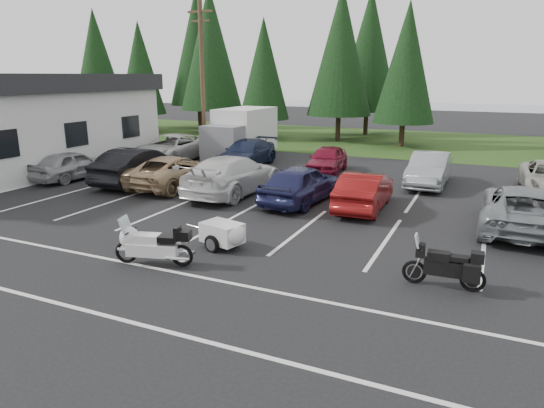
% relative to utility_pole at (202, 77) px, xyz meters
% --- Properties ---
extents(ground, '(120.00, 120.00, 0.00)m').
position_rel_utility_pole_xyz_m(ground, '(10.00, -12.00, -4.70)').
color(ground, black).
rests_on(ground, ground).
extents(grass_strip, '(80.00, 16.00, 0.01)m').
position_rel_utility_pole_xyz_m(grass_strip, '(10.00, 12.00, -4.69)').
color(grass_strip, '#223C13').
rests_on(grass_strip, ground).
extents(lake_water, '(70.00, 50.00, 0.02)m').
position_rel_utility_pole_xyz_m(lake_water, '(14.00, 43.00, -4.70)').
color(lake_water, slate).
rests_on(lake_water, ground).
extents(utility_pole, '(1.60, 0.26, 9.00)m').
position_rel_utility_pole_xyz_m(utility_pole, '(0.00, 0.00, 0.00)').
color(utility_pole, '#473321').
rests_on(utility_pole, ground).
extents(box_truck, '(2.40, 5.60, 2.90)m').
position_rel_utility_pole_xyz_m(box_truck, '(2.00, 0.50, -3.25)').
color(box_truck, silver).
rests_on(box_truck, ground).
extents(stall_markings, '(32.00, 16.00, 0.01)m').
position_rel_utility_pole_xyz_m(stall_markings, '(10.00, -10.00, -4.69)').
color(stall_markings, silver).
rests_on(stall_markings, ground).
extents(conifer_0, '(4.58, 4.58, 10.66)m').
position_rel_utility_pole_xyz_m(conifer_0, '(-18.00, 10.50, 1.53)').
color(conifer_0, '#332316').
rests_on(conifer_0, ground).
extents(conifer_1, '(3.96, 3.96, 9.22)m').
position_rel_utility_pole_xyz_m(conifer_1, '(-12.00, 9.20, 0.69)').
color(conifer_1, '#332316').
rests_on(conifer_1, ground).
extents(conifer_2, '(5.10, 5.10, 11.89)m').
position_rel_utility_pole_xyz_m(conifer_2, '(-6.00, 10.80, 2.25)').
color(conifer_2, '#332316').
rests_on(conifer_2, ground).
extents(conifer_3, '(3.87, 3.87, 9.02)m').
position_rel_utility_pole_xyz_m(conifer_3, '(-0.50, 9.40, 0.57)').
color(conifer_3, '#332316').
rests_on(conifer_3, ground).
extents(conifer_4, '(4.80, 4.80, 11.17)m').
position_rel_utility_pole_xyz_m(conifer_4, '(5.00, 10.90, 1.83)').
color(conifer_4, '#332316').
rests_on(conifer_4, ground).
extents(conifer_5, '(4.14, 4.14, 9.63)m').
position_rel_utility_pole_xyz_m(conifer_5, '(10.00, 9.60, 0.93)').
color(conifer_5, '#332316').
rests_on(conifer_5, ground).
extents(conifer_back_a, '(5.28, 5.28, 12.30)m').
position_rel_utility_pole_xyz_m(conifer_back_a, '(-10.00, 15.00, 2.49)').
color(conifer_back_a, '#332316').
rests_on(conifer_back_a, ground).
extents(conifer_back_b, '(4.97, 4.97, 11.58)m').
position_rel_utility_pole_xyz_m(conifer_back_b, '(6.00, 15.50, 2.07)').
color(conifer_back_b, '#332316').
rests_on(conifer_back_b, ground).
extents(car_near_0, '(1.85, 4.17, 1.39)m').
position_rel_utility_pole_xyz_m(car_near_0, '(-2.29, -8.10, -4.00)').
color(car_near_0, '#9C9BA0').
rests_on(car_near_0, ground).
extents(car_near_1, '(1.94, 5.05, 1.64)m').
position_rel_utility_pole_xyz_m(car_near_1, '(1.18, -7.49, -3.88)').
color(car_near_1, black).
rests_on(car_near_1, ground).
extents(car_near_2, '(2.37, 5.05, 1.40)m').
position_rel_utility_pole_xyz_m(car_near_2, '(3.08, -7.42, -4.00)').
color(car_near_2, '#967A57').
rests_on(car_near_2, ground).
extents(car_near_3, '(2.45, 5.64, 1.61)m').
position_rel_utility_pole_xyz_m(car_near_3, '(6.10, -7.48, -3.89)').
color(car_near_3, silver).
rests_on(car_near_3, ground).
extents(car_near_4, '(2.18, 4.62, 1.53)m').
position_rel_utility_pole_xyz_m(car_near_4, '(9.21, -7.73, -3.93)').
color(car_near_4, '#1D1F48').
rests_on(car_near_4, ground).
extents(car_near_5, '(1.62, 4.27, 1.39)m').
position_rel_utility_pole_xyz_m(car_near_5, '(11.69, -7.59, -4.00)').
color(car_near_5, maroon).
rests_on(car_near_5, ground).
extents(car_near_6, '(2.51, 5.25, 1.45)m').
position_rel_utility_pole_xyz_m(car_near_6, '(16.91, -7.97, -3.97)').
color(car_near_6, gray).
rests_on(car_near_6, ground).
extents(car_far_0, '(2.76, 5.65, 1.55)m').
position_rel_utility_pole_xyz_m(car_far_0, '(-0.90, -2.20, -3.92)').
color(car_far_0, silver).
rests_on(car_far_0, ground).
extents(car_far_1, '(2.15, 4.97, 1.42)m').
position_rel_utility_pole_xyz_m(car_far_1, '(3.69, -1.67, -3.99)').
color(car_far_1, '#17203B').
rests_on(car_far_1, ground).
extents(car_far_2, '(2.00, 4.14, 1.36)m').
position_rel_utility_pole_xyz_m(car_far_2, '(8.24, -1.54, -4.02)').
color(car_far_2, maroon).
rests_on(car_far_2, ground).
extents(car_far_3, '(1.59, 4.47, 1.47)m').
position_rel_utility_pole_xyz_m(car_far_3, '(13.35, -2.46, -3.96)').
color(car_far_3, gray).
rests_on(car_far_3, ground).
extents(touring_motorcycle, '(2.47, 1.33, 1.31)m').
position_rel_utility_pole_xyz_m(touring_motorcycle, '(8.04, -15.30, -4.04)').
color(touring_motorcycle, silver).
rests_on(touring_motorcycle, ground).
extents(cargo_trailer, '(1.83, 1.30, 0.76)m').
position_rel_utility_pole_xyz_m(cargo_trailer, '(9.02, -13.43, -4.32)').
color(cargo_trailer, silver).
rests_on(cargo_trailer, ground).
extents(adventure_motorcycle, '(2.09, 0.81, 1.26)m').
position_rel_utility_pole_xyz_m(adventure_motorcycle, '(15.08, -13.63, -4.07)').
color(adventure_motorcycle, black).
rests_on(adventure_motorcycle, ground).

